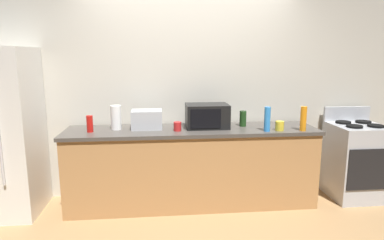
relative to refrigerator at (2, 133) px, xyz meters
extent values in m
plane|color=#A87F51|center=(2.05, -0.40, -0.90)|extent=(8.00, 8.00, 0.00)
cube|color=beige|center=(2.05, 0.41, 0.45)|extent=(6.40, 0.10, 2.70)
cube|color=#B27F4C|center=(2.05, 0.00, -0.47)|extent=(2.80, 0.60, 0.86)
cube|color=#47423D|center=(2.05, 0.00, -0.02)|extent=(2.84, 0.64, 0.04)
cube|color=white|center=(0.00, 0.00, 0.00)|extent=(0.72, 0.70, 1.80)
cube|color=#B7BABF|center=(4.05, 0.00, -0.45)|extent=(0.60, 0.60, 0.90)
cube|color=black|center=(4.05, -0.30, -0.45)|extent=(0.55, 0.02, 0.48)
cube|color=#B7BABF|center=(4.05, 0.28, 0.09)|extent=(0.60, 0.04, 0.18)
cylinder|color=black|center=(3.92, -0.12, 0.01)|extent=(0.18, 0.18, 0.02)
cylinder|color=black|center=(4.18, -0.12, 0.01)|extent=(0.18, 0.18, 0.02)
cylinder|color=black|center=(3.92, 0.12, 0.01)|extent=(0.18, 0.18, 0.02)
cylinder|color=black|center=(4.18, 0.12, 0.01)|extent=(0.18, 0.18, 0.02)
cube|color=black|center=(2.23, 0.05, 0.13)|extent=(0.48, 0.34, 0.27)
cube|color=black|center=(2.19, -0.12, 0.13)|extent=(0.34, 0.01, 0.21)
cube|color=#B7BABF|center=(1.54, 0.06, 0.10)|extent=(0.34, 0.26, 0.21)
cylinder|color=white|center=(1.20, 0.05, 0.13)|extent=(0.12, 0.12, 0.27)
cylinder|color=#338CE5|center=(2.85, -0.21, 0.13)|extent=(0.07, 0.07, 0.27)
cylinder|color=#1E3F19|center=(2.66, 0.08, 0.09)|extent=(0.08, 0.08, 0.18)
cylinder|color=orange|center=(3.25, -0.23, 0.13)|extent=(0.07, 0.07, 0.27)
cylinder|color=red|center=(0.94, -0.05, 0.09)|extent=(0.07, 0.07, 0.18)
cylinder|color=yellow|center=(3.00, -0.19, 0.05)|extent=(0.09, 0.09, 0.10)
cylinder|color=red|center=(1.88, -0.09, 0.05)|extent=(0.09, 0.09, 0.10)
camera|label=1|loc=(1.67, -3.70, 0.81)|focal=31.56mm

